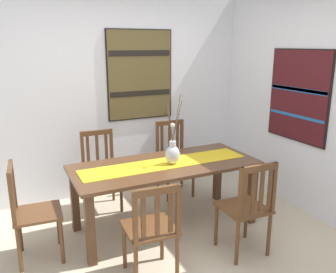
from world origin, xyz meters
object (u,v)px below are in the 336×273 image
Objects in this scene: dining_table at (165,173)px; centerpiece_vase at (173,153)px; painting_on_side_wall at (299,96)px; chair_2 at (152,229)px; chair_3 at (247,207)px; chair_1 at (101,170)px; painting_on_back_wall at (140,75)px; chair_4 at (174,158)px; chair_0 at (31,211)px.

dining_table is 2.74× the size of centerpiece_vase.
chair_2 is at bearing -164.25° from painting_on_side_wall.
chair_3 is (0.40, -0.76, -0.37)m from centerpiece_vase.
painting_on_back_wall is at bearing 30.95° from chair_1.
centerpiece_vase is at bearing -96.16° from painting_on_back_wall.
centerpiece_vase is at bearing -117.31° from chair_4.
chair_4 is at bearing 141.04° from painting_on_side_wall.
chair_0 is (-1.38, -0.02, -0.14)m from dining_table.
painting_on_back_wall is (0.70, 0.42, 1.08)m from chair_1.
centerpiece_vase is 0.67× the size of painting_on_side_wall.
painting_on_side_wall is (2.16, 0.61, 0.90)m from chair_2.
painting_on_back_wall reaches higher than chair_2.
chair_2 is 0.77× the size of painting_on_back_wall.
chair_3 is (0.97, -1.59, 0.00)m from chair_1.
painting_on_back_wall is (0.69, 1.97, 1.10)m from chair_2.
centerpiece_vase is 1.01m from chair_4.
centerpiece_vase is 0.80× the size of chair_2.
chair_2 is 2.42m from painting_on_side_wall.
chair_1 is at bearing 90.49° from chair_2.
chair_0 is 2.26m from painting_on_back_wall.
painting_on_back_wall is 2.01m from painting_on_side_wall.
chair_2 is (-0.49, -0.78, -0.16)m from dining_table.
chair_4 is at bearing 0.32° from chair_1.
centerpiece_vase is (0.06, -0.05, 0.23)m from dining_table.
chair_2 is at bearing -89.51° from chair_1.
chair_3 is (1.84, -0.80, 0.00)m from chair_0.
chair_3 is (0.47, -0.82, -0.14)m from dining_table.
dining_table is 1.53m from painting_on_back_wall.
chair_3 reaches higher than chair_2.
dining_table is at bearing 0.77° from chair_0.
chair_1 is at bearing -179.68° from chair_4.
chair_4 is (0.49, 0.78, -0.13)m from dining_table.
dining_table is at bearing -122.19° from chair_4.
painting_on_back_wall is 1.09× the size of painting_on_side_wall.
painting_on_side_wall reaches higher than centerpiece_vase.
chair_1 is 1.00× the size of chair_3.
centerpiece_vase is 0.74× the size of chair_4.
chair_0 is at bearing 178.59° from centerpiece_vase.
dining_table is at bearing -99.28° from painting_on_back_wall.
centerpiece_vase is 1.07m from chair_1.
centerpiece_vase is at bearing 52.56° from chair_2.
painting_on_side_wall is (1.60, -0.11, 0.52)m from centerpiece_vase.
chair_4 reaches higher than dining_table.
painting_on_back_wall reaches higher than painting_on_side_wall.
chair_4 reaches higher than chair_1.
painting_on_back_wall is (0.13, 1.25, 0.71)m from centerpiece_vase.
painting_on_back_wall is at bearing 97.64° from chair_3.
painting_on_side_wall is (1.47, -1.36, -0.19)m from painting_on_back_wall.
chair_4 is (1.87, 0.80, 0.01)m from chair_0.
painting_on_back_wall reaches higher than chair_4.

